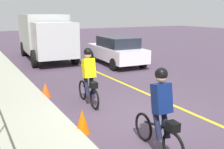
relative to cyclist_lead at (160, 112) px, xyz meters
The scene contains 9 objects.
ground_plane 2.10m from the cyclist_lead, 20.06° to the right, with size 80.00×80.00×0.00m, color #493B4C.
lane_line_centre 3.01m from the cyclist_lead, 51.66° to the right, with size 36.00×0.12×0.01m, color yellow.
sidewalk 3.38m from the cyclist_lead, 57.10° to the left, with size 40.00×3.20×0.15m, color #A6AB97.
cyclist_lead is the anchor object (origin of this frame).
cyclist_follow 3.39m from the cyclist_lead, ahead, with size 1.71×0.38×1.83m.
patrol_sedan 9.63m from the cyclist_lead, 25.12° to the right, with size 4.52×2.17×1.58m.
box_truck_background 12.61m from the cyclist_lead, ahead, with size 6.85×2.88×2.78m.
traffic_cone_near 2.03m from the cyclist_lead, 32.41° to the left, with size 0.36×0.36×0.60m, color #F75C06.
traffic_cone_far 5.04m from the cyclist_lead, 12.07° to the left, with size 0.36×0.36×0.50m, color #F95214.
Camera 1 is at (-5.58, 3.94, 2.86)m, focal length 41.49 mm.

